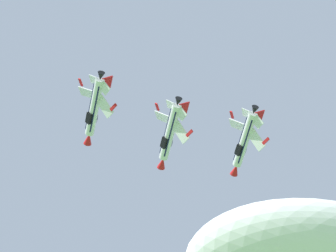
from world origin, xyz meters
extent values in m
cylinder|color=white|center=(1.24, 75.95, 129.82)|extent=(1.91, 12.03, 1.70)
cube|color=#191E4C|center=(0.91, 75.95, 129.50)|extent=(1.48, 10.10, 1.31)
cone|color=red|center=(1.36, 83.10, 129.82)|extent=(1.61, 2.43, 1.56)
cone|color=black|center=(1.12, 69.20, 129.82)|extent=(1.39, 1.62, 1.36)
ellipsoid|color=#192333|center=(1.74, 78.58, 130.27)|extent=(1.61, 3.23, 1.56)
cube|color=black|center=(0.70, 78.12, 129.26)|extent=(1.41, 2.22, 1.37)
cube|color=white|center=(-0.69, 74.27, 131.62)|extent=(3.63, 3.16, 3.13)
cube|color=red|center=(-2.18, 73.18, 133.11)|extent=(1.27, 1.67, 0.57)
cube|color=white|center=(2.98, 74.20, 127.91)|extent=(3.62, 3.10, 3.13)
cube|color=red|center=(4.44, 73.06, 126.42)|extent=(1.23, 1.68, 0.57)
cube|color=white|center=(0.08, 70.87, 130.91)|extent=(2.19, 2.21, 1.68)
cube|color=white|center=(2.22, 70.83, 128.74)|extent=(2.16, 2.18, 1.68)
cube|color=red|center=(2.44, 71.13, 131.10)|extent=(2.03, 2.63, 1.97)
cylinder|color=white|center=(15.96, 77.10, 128.22)|extent=(1.91, 12.03, 1.70)
cube|color=#191E4C|center=(15.60, 77.10, 127.92)|extent=(1.42, 10.10, 1.36)
cone|color=red|center=(16.08, 84.25, 128.22)|extent=(1.61, 2.43, 1.56)
cone|color=black|center=(15.84, 70.35, 128.22)|extent=(1.39, 1.62, 1.36)
ellipsoid|color=#192333|center=(16.49, 79.73, 128.63)|extent=(1.61, 3.23, 1.55)
cube|color=black|center=(15.38, 79.27, 127.70)|extent=(1.39, 2.22, 1.38)
cube|color=white|center=(14.18, 75.41, 130.16)|extent=(3.43, 3.05, 3.33)
cube|color=red|center=(12.80, 74.32, 131.76)|extent=(1.25, 1.66, 0.58)
cube|color=white|center=(17.55, 75.35, 126.18)|extent=(3.42, 2.99, 3.33)
cube|color=red|center=(18.89, 74.21, 124.57)|extent=(1.21, 1.67, 0.58)
cube|color=white|center=(14.88, 72.01, 129.39)|extent=(2.09, 2.17, 1.78)
cube|color=white|center=(16.85, 71.98, 127.06)|extent=(2.05, 2.14, 1.78)
cube|color=red|center=(17.25, 72.27, 129.39)|extent=(2.16, 2.64, 1.83)
cylinder|color=white|center=(30.56, 76.64, 130.05)|extent=(1.91, 12.03, 1.70)
cube|color=#191E4C|center=(30.20, 76.64, 129.75)|extent=(1.41, 10.10, 1.37)
cone|color=red|center=(30.69, 83.79, 130.05)|extent=(1.61, 2.43, 1.56)
cone|color=black|center=(30.44, 69.89, 130.05)|extent=(1.39, 1.62, 1.36)
ellipsoid|color=#192333|center=(31.10, 79.27, 130.45)|extent=(1.61, 3.23, 1.55)
cube|color=black|center=(29.98, 78.81, 129.53)|extent=(1.39, 2.22, 1.38)
cube|color=white|center=(28.79, 74.95, 132.00)|extent=(3.41, 3.04, 3.35)
cube|color=red|center=(27.43, 73.86, 133.61)|extent=(1.25, 1.66, 0.58)
cube|color=white|center=(32.14, 74.89, 127.99)|extent=(3.40, 2.98, 3.35)
cube|color=red|center=(33.46, 73.75, 126.38)|extent=(1.21, 1.67, 0.58)
cube|color=white|center=(29.49, 71.56, 131.22)|extent=(2.08, 2.16, 1.79)
cube|color=white|center=(31.45, 71.52, 128.88)|extent=(2.04, 2.14, 1.79)
cube|color=red|center=(31.86, 71.81, 131.21)|extent=(2.17, 2.64, 1.82)
camera|label=1|loc=(-3.16, -2.49, 1.53)|focal=86.16mm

